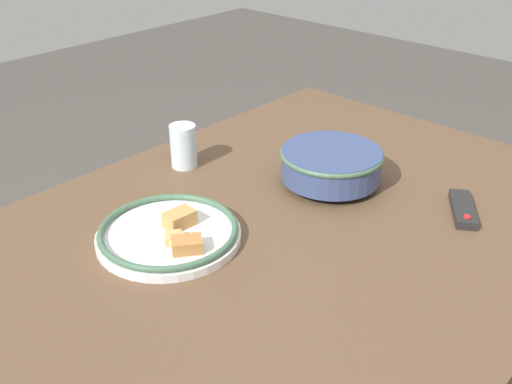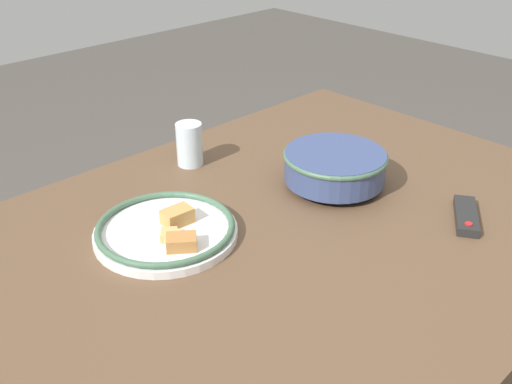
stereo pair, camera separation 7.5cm
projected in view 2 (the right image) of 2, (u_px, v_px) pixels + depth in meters
The scene contains 5 objects.
dining_table at pixel (293, 248), 1.36m from camera, with size 1.46×1.08×0.71m.
noodle_bowl at pixel (335, 166), 1.46m from camera, with size 0.25×0.25×0.09m.
food_plate at pixel (167, 230), 1.27m from camera, with size 0.31×0.31×0.05m.
tv_remote at pixel (466, 216), 1.33m from camera, with size 0.15×0.12×0.02m.
drinking_glass at pixel (189, 144), 1.56m from camera, with size 0.07×0.07×0.11m.
Camera 2 is at (0.84, 0.76, 1.42)m, focal length 42.00 mm.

